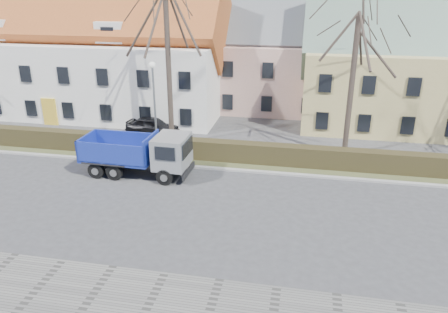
% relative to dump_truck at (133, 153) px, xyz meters
% --- Properties ---
extents(ground, '(120.00, 120.00, 0.00)m').
position_rel_dump_truck_xyz_m(ground, '(2.68, -2.97, -1.36)').
color(ground, '#3B3B3D').
extents(sidewalk_near, '(80.00, 5.00, 0.08)m').
position_rel_dump_truck_xyz_m(sidewalk_near, '(2.68, -11.47, -1.32)').
color(sidewalk_near, slate).
rests_on(sidewalk_near, ground).
extents(curb_far, '(80.00, 0.30, 0.12)m').
position_rel_dump_truck_xyz_m(curb_far, '(2.68, 1.63, -1.30)').
color(curb_far, gray).
rests_on(curb_far, ground).
extents(grass_strip, '(80.00, 3.00, 0.10)m').
position_rel_dump_truck_xyz_m(grass_strip, '(2.68, 3.23, -1.31)').
color(grass_strip, '#424728').
rests_on(grass_strip, ground).
extents(hedge, '(60.00, 0.90, 1.30)m').
position_rel_dump_truck_xyz_m(hedge, '(2.68, 3.03, -0.71)').
color(hedge, '#2C2616').
rests_on(hedge, ground).
extents(building_white, '(26.80, 10.80, 9.50)m').
position_rel_dump_truck_xyz_m(building_white, '(-10.32, 13.03, 3.39)').
color(building_white, white).
rests_on(building_white, ground).
extents(building_pink, '(10.80, 8.80, 8.00)m').
position_rel_dump_truck_xyz_m(building_pink, '(6.68, 17.03, 2.64)').
color(building_pink, tan).
rests_on(building_pink, ground).
extents(building_yellow, '(18.80, 10.80, 8.50)m').
position_rel_dump_truck_xyz_m(building_yellow, '(18.68, 14.03, 2.89)').
color(building_yellow, tan).
rests_on(building_yellow, ground).
extents(tree_1, '(9.20, 9.20, 12.65)m').
position_rel_dump_truck_xyz_m(tree_1, '(0.68, 5.53, 4.97)').
color(tree_1, '#362C25').
rests_on(tree_1, ground).
extents(tree_2, '(8.00, 8.00, 11.00)m').
position_rel_dump_truck_xyz_m(tree_2, '(12.68, 5.53, 4.14)').
color(tree_2, '#362C25').
rests_on(tree_2, ground).
extents(dump_truck, '(6.85, 2.70, 2.72)m').
position_rel_dump_truck_xyz_m(dump_truck, '(0.00, 0.00, 0.00)').
color(dump_truck, navy).
rests_on(dump_truck, ground).
extents(streetlight, '(0.48, 0.48, 6.17)m').
position_rel_dump_truck_xyz_m(streetlight, '(0.07, 4.03, 1.73)').
color(streetlight, slate).
rests_on(streetlight, ground).
extents(cart_frame, '(0.82, 0.52, 0.72)m').
position_rel_dump_truck_xyz_m(cart_frame, '(-2.92, 0.75, -1.00)').
color(cart_frame, silver).
rests_on(cart_frame, ground).
extents(parked_car_a, '(4.25, 2.13, 1.39)m').
position_rel_dump_truck_xyz_m(parked_car_a, '(-1.36, 7.16, -0.66)').
color(parked_car_a, black).
rests_on(parked_car_a, ground).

